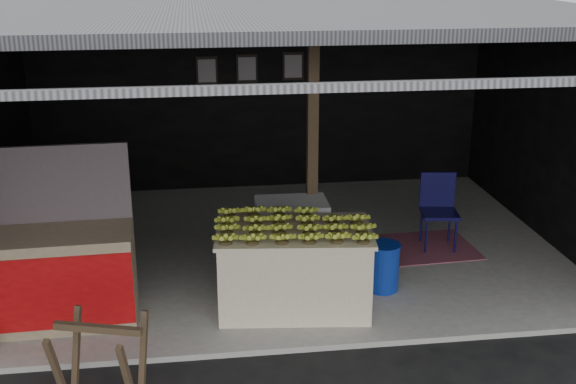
{
  "coord_description": "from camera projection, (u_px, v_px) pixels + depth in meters",
  "views": [
    {
      "loc": [
        -1.03,
        -5.93,
        3.66
      ],
      "look_at": [
        -0.03,
        1.52,
        1.1
      ],
      "focal_mm": 45.0,
      "sensor_mm": 36.0,
      "label": 1
    }
  ],
  "objects": [
    {
      "name": "ground",
      "position": [
        312.0,
        352.0,
        6.87
      ],
      "size": [
        80.0,
        80.0,
        0.0
      ],
      "primitive_type": "plane",
      "color": "black",
      "rests_on": "ground"
    },
    {
      "name": "concrete_slab",
      "position": [
        280.0,
        247.0,
        9.21
      ],
      "size": [
        7.0,
        5.0,
        0.06
      ],
      "primitive_type": "cube",
      "color": "gray",
      "rests_on": "ground"
    },
    {
      "name": "shophouse",
      "position": [
        277.0,
        81.0,
        8.84
      ],
      "size": [
        7.4,
        7.29,
        3.02
      ],
      "color": "black",
      "rests_on": "ground"
    },
    {
      "name": "banana_table",
      "position": [
        294.0,
        268.0,
        7.48
      ],
      "size": [
        1.68,
        1.14,
        0.87
      ],
      "rotation": [
        0.0,
        0.0,
        -0.11
      ],
      "color": "silver",
      "rests_on": "concrete_slab"
    },
    {
      "name": "banana_pile",
      "position": [
        294.0,
        221.0,
        7.31
      ],
      "size": [
        1.55,
        1.03,
        0.17
      ],
      "primitive_type": null,
      "rotation": [
        0.0,
        0.0,
        -0.11
      ],
      "color": "gold",
      "rests_on": "banana_table"
    },
    {
      "name": "white_crate",
      "position": [
        292.0,
        238.0,
        8.25
      ],
      "size": [
        0.81,
        0.56,
        0.89
      ],
      "rotation": [
        0.0,
        0.0,
        -0.01
      ],
      "color": "white",
      "rests_on": "concrete_slab"
    },
    {
      "name": "neighbor_stall",
      "position": [
        48.0,
        273.0,
        7.18
      ],
      "size": [
        1.72,
        0.82,
        1.75
      ],
      "rotation": [
        0.0,
        0.0,
        0.04
      ],
      "color": "#998466",
      "rests_on": "concrete_slab"
    },
    {
      "name": "sawhorse",
      "position": [
        100.0,
        354.0,
        5.97
      ],
      "size": [
        0.81,
        0.8,
        0.73
      ],
      "rotation": [
        0.0,
        0.0,
        -0.29
      ],
      "color": "#493624",
      "rests_on": "ground"
    },
    {
      "name": "water_barrel",
      "position": [
        383.0,
        268.0,
        7.92
      ],
      "size": [
        0.35,
        0.35,
        0.51
      ],
      "primitive_type": "cylinder",
      "color": "navy",
      "rests_on": "concrete_slab"
    },
    {
      "name": "plastic_chair",
      "position": [
        438.0,
        204.0,
        9.02
      ],
      "size": [
        0.5,
        0.5,
        0.93
      ],
      "rotation": [
        0.0,
        0.0,
        -0.14
      ],
      "color": "#0D0B3D",
      "rests_on": "concrete_slab"
    },
    {
      "name": "magenta_rug",
      "position": [
        414.0,
        248.0,
        9.08
      ],
      "size": [
        1.55,
        1.08,
        0.01
      ],
      "primitive_type": "cube",
      "rotation": [
        0.0,
        0.0,
        0.06
      ],
      "color": "maroon",
      "rests_on": "concrete_slab"
    },
    {
      "name": "picture_frames",
      "position": [
        249.0,
        68.0,
        10.82
      ],
      "size": [
        1.62,
        0.04,
        0.46
      ],
      "color": "black",
      "rests_on": "shophouse"
    }
  ]
}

